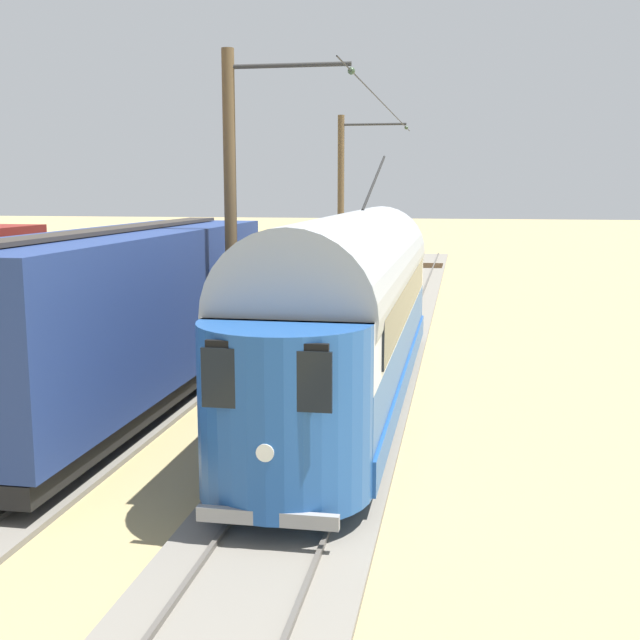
{
  "coord_description": "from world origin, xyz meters",
  "views": [
    {
      "loc": [
        -7.22,
        18.91,
        4.85
      ],
      "look_at": [
        -4.06,
        1.29,
        1.88
      ],
      "focal_mm": 44.86,
      "sensor_mm": 36.0,
      "label": 1
    }
  ],
  "objects_px": {
    "catenary_pole_mid_near": "(234,221)",
    "catenary_pole_foreground": "(343,206)",
    "vintage_streetcar": "(351,305)",
    "coach_far_siding": "(121,314)"
  },
  "relations": [
    {
      "from": "vintage_streetcar",
      "to": "catenary_pole_foreground",
      "type": "bearing_deg",
      "value": -80.79
    },
    {
      "from": "coach_far_siding",
      "to": "catenary_pole_foreground",
      "type": "xyz_separation_m",
      "value": [
        -2.11,
        -18.04,
        1.94
      ]
    },
    {
      "from": "catenary_pole_mid_near",
      "to": "catenary_pole_foreground",
      "type": "bearing_deg",
      "value": -90.0
    },
    {
      "from": "coach_far_siding",
      "to": "catenary_pole_mid_near",
      "type": "relative_size",
      "value": 1.59
    },
    {
      "from": "coach_far_siding",
      "to": "catenary_pole_mid_near",
      "type": "height_order",
      "value": "catenary_pole_mid_near"
    },
    {
      "from": "vintage_streetcar",
      "to": "catenary_pole_mid_near",
      "type": "height_order",
      "value": "catenary_pole_mid_near"
    },
    {
      "from": "vintage_streetcar",
      "to": "coach_far_siding",
      "type": "distance_m",
      "value": 5.05
    },
    {
      "from": "coach_far_siding",
      "to": "catenary_pole_mid_near",
      "type": "xyz_separation_m",
      "value": [
        -2.11,
        -1.55,
        1.94
      ]
    },
    {
      "from": "vintage_streetcar",
      "to": "catenary_pole_mid_near",
      "type": "relative_size",
      "value": 2.03
    },
    {
      "from": "vintage_streetcar",
      "to": "coach_far_siding",
      "type": "bearing_deg",
      "value": 19.2
    }
  ]
}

